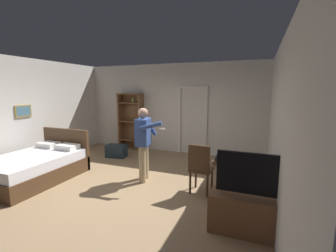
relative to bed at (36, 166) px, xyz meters
name	(u,v)px	position (x,y,z in m)	size (l,w,h in m)	color
ground_plane	(122,184)	(1.97, 0.44, -0.30)	(6.47, 6.47, 0.00)	#997A56
wall_back	(171,108)	(1.97, 3.41, 1.11)	(6.12, 0.12, 2.82)	silver
wall_left	(18,114)	(-1.03, 0.44, 1.11)	(0.15, 6.07, 2.82)	silver
wall_right	(282,128)	(4.97, 0.44, 1.11)	(0.12, 6.07, 2.82)	silver
doorway_frame	(193,115)	(2.71, 3.33, 0.92)	(0.93, 0.08, 2.13)	white
bed	(36,166)	(0.00, 0.00, 0.00)	(1.43, 2.03, 1.02)	#4C331E
bookshelf	(131,119)	(0.60, 3.19, 0.72)	(0.85, 0.32, 1.89)	brown
tv_flatscreen	(252,211)	(4.61, -0.35, 0.04)	(1.17, 0.40, 1.18)	brown
side_table	(227,175)	(4.15, 0.61, 0.16)	(0.59, 0.59, 0.70)	#4C331E
laptop	(226,160)	(4.11, 0.57, 0.45)	(0.36, 0.37, 0.17)	black
bottle_on_table	(236,159)	(4.29, 0.53, 0.50)	(0.06, 0.06, 0.25)	#392E21
wooden_chair	(200,167)	(3.64, 0.63, 0.24)	(0.45, 0.45, 0.99)	#4C331E
person_blue_shirt	(144,139)	(2.31, 0.84, 0.64)	(0.75, 0.64, 1.63)	tan
suitcase_dark	(116,151)	(0.69, 2.13, -0.12)	(0.59, 0.35, 0.37)	#1E2D38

